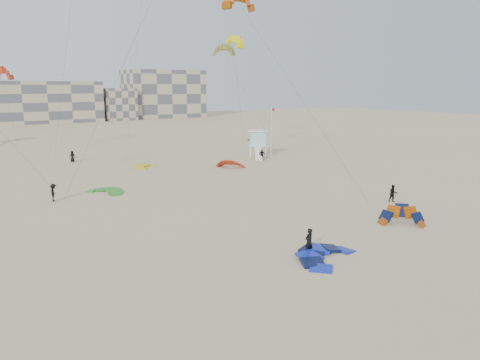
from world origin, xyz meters
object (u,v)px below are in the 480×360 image
kite_ground_blue (326,258)px  lifeguard_tower_near (258,144)px  kite_ground_orange (401,225)px  kitesurfer_main (309,242)px

kite_ground_blue → lifeguard_tower_near: bearing=35.4°
kite_ground_orange → kitesurfer_main: bearing=-127.7°
kite_ground_blue → kitesurfer_main: bearing=89.6°
kitesurfer_main → lifeguard_tower_near: (21.32, 35.57, 1.16)m
lifeguard_tower_near → kitesurfer_main: bearing=-87.9°
kitesurfer_main → lifeguard_tower_near: 41.48m
kite_ground_orange → lifeguard_tower_near: 36.26m
lifeguard_tower_near → kite_ground_blue: bearing=-86.7°
kitesurfer_main → kite_ground_blue: bearing=106.9°
lifeguard_tower_near → kite_ground_orange: bearing=-74.7°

